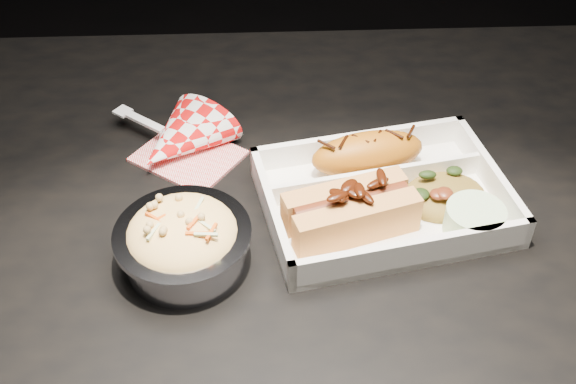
# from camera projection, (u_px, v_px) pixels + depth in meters

# --- Properties ---
(dining_table) EXTENTS (1.20, 0.80, 0.75)m
(dining_table) POSITION_uv_depth(u_px,v_px,m) (305.00, 282.00, 0.81)
(dining_table) COLOR black
(dining_table) RESTS_ON ground
(food_tray) EXTENTS (0.28, 0.23, 0.04)m
(food_tray) POSITION_uv_depth(u_px,v_px,m) (382.00, 201.00, 0.77)
(food_tray) COLOR white
(food_tray) RESTS_ON dining_table
(fried_pastry) EXTENTS (0.13, 0.07, 0.05)m
(fried_pastry) POSITION_uv_depth(u_px,v_px,m) (368.00, 153.00, 0.79)
(fried_pastry) COLOR #B46312
(fried_pastry) RESTS_ON food_tray
(hotdog) EXTENTS (0.14, 0.09, 0.06)m
(hotdog) POSITION_uv_depth(u_px,v_px,m) (351.00, 209.00, 0.72)
(hotdog) COLOR #E3984D
(hotdog) RESTS_ON food_tray
(fried_rice_mound) EXTENTS (0.10, 0.09, 0.03)m
(fried_rice_mound) POSITION_uv_depth(u_px,v_px,m) (446.00, 189.00, 0.76)
(fried_rice_mound) COLOR olive
(fried_rice_mound) RESTS_ON food_tray
(cupcake_liner) EXTENTS (0.06, 0.06, 0.03)m
(cupcake_liner) POSITION_uv_depth(u_px,v_px,m) (474.00, 220.00, 0.73)
(cupcake_liner) COLOR beige
(cupcake_liner) RESTS_ON food_tray
(foil_coleslaw_cup) EXTENTS (0.13, 0.13, 0.07)m
(foil_coleslaw_cup) POSITION_uv_depth(u_px,v_px,m) (183.00, 240.00, 0.69)
(foil_coleslaw_cup) COLOR silver
(foil_coleslaw_cup) RESTS_ON dining_table
(napkin_fork) EXTENTS (0.16, 0.15, 0.10)m
(napkin_fork) POSITION_uv_depth(u_px,v_px,m) (179.00, 141.00, 0.83)
(napkin_fork) COLOR red
(napkin_fork) RESTS_ON dining_table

